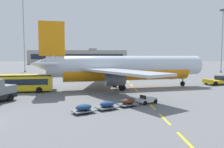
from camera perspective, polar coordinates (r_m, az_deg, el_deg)
The scene contains 11 objects.
ground at distance 66.75m, azimuth 22.52°, elevation -1.02°, with size 400.00×400.00×0.00m, color slate.
apron_paint_markings at distance 57.54m, azimuth 3.70°, elevation -1.52°, with size 8.00×95.41×0.01m.
airliner_foreground at distance 42.31m, azimuth 3.40°, elevation 1.62°, with size 34.59×33.82×12.20m.
pushback_tug at distance 53.25m, azimuth 25.86°, elevation -1.50°, with size 6.49×4.22×2.08m.
apron_shuttle_bus at distance 41.20m, azimuth -23.56°, elevation -1.91°, with size 12.24×3.99×3.00m.
fuel_service_truck at distance 66.03m, azimuth 13.54°, elevation 0.58°, with size 3.50×7.29×3.14m.
baggage_train at distance 26.60m, azimuth 1.55°, elevation -7.59°, with size 10.68×7.25×1.14m.
uld_cargo_container at distance 46.50m, azimuth -16.34°, elevation -2.18°, with size 1.64×1.60×1.60m.
apron_light_mast_near at distance 92.37m, azimuth -21.82°, elevation 11.39°, with size 1.80×1.80×28.70m.
apron_light_mast_far at distance 92.45m, azimuth 26.55°, elevation 9.37°, with size 1.80×1.80×23.22m.
terminal_satellite at distance 173.21m, azimuth -8.56°, elevation 4.28°, with size 72.71×19.13×12.06m.
Camera 1 is at (11.98, -20.27, 6.17)m, focal length 35.50 mm.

